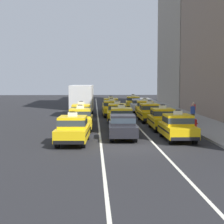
% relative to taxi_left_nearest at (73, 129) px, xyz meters
% --- Properties ---
extents(ground_plane, '(160.00, 160.00, 0.00)m').
position_rel_taxi_left_nearest_xyz_m(ground_plane, '(3.27, -1.61, -0.88)').
color(ground_plane, '#232326').
extents(lane_stripe_left_center, '(0.14, 80.00, 0.01)m').
position_rel_taxi_left_nearest_xyz_m(lane_stripe_left_center, '(1.67, 18.39, -0.87)').
color(lane_stripe_left_center, silver).
rests_on(lane_stripe_left_center, ground).
extents(lane_stripe_center_right, '(0.14, 80.00, 0.01)m').
position_rel_taxi_left_nearest_xyz_m(lane_stripe_center_right, '(4.87, 18.39, -0.87)').
color(lane_stripe_center_right, silver).
rests_on(lane_stripe_center_right, ground).
extents(sidewalk_curb, '(4.00, 90.00, 0.15)m').
position_rel_taxi_left_nearest_xyz_m(sidewalk_curb, '(10.47, 13.39, -0.80)').
color(sidewalk_curb, gray).
rests_on(sidewalk_curb, ground).
extents(taxi_left_nearest, '(2.04, 4.64, 1.96)m').
position_rel_taxi_left_nearest_xyz_m(taxi_left_nearest, '(0.00, 0.00, 0.00)').
color(taxi_left_nearest, black).
rests_on(taxi_left_nearest, ground).
extents(taxi_left_second, '(1.88, 4.58, 1.96)m').
position_rel_taxi_left_nearest_xyz_m(taxi_left_second, '(0.24, 6.46, 0.00)').
color(taxi_left_second, black).
rests_on(taxi_left_second, ground).
extents(taxi_left_third, '(1.82, 4.56, 1.96)m').
position_rel_taxi_left_nearest_xyz_m(taxi_left_third, '(0.13, 11.67, 0.00)').
color(taxi_left_third, black).
rests_on(taxi_left_third, ground).
extents(box_truck_left_fourth, '(2.49, 7.04, 3.27)m').
position_rel_taxi_left_nearest_xyz_m(box_truck_left_fourth, '(0.01, 19.49, 0.90)').
color(box_truck_left_fourth, black).
rests_on(box_truck_left_fourth, ground).
extents(sedan_left_fifth, '(1.92, 4.36, 1.58)m').
position_rel_taxi_left_nearest_xyz_m(sedan_left_fifth, '(0.08, 26.79, -0.03)').
color(sedan_left_fifth, black).
rests_on(sedan_left_fifth, ground).
extents(sedan_center_nearest, '(1.90, 4.36, 1.58)m').
position_rel_taxi_left_nearest_xyz_m(sedan_center_nearest, '(3.12, 1.76, -0.03)').
color(sedan_center_nearest, black).
rests_on(sedan_center_nearest, ground).
extents(taxi_center_second, '(1.98, 4.62, 1.96)m').
position_rel_taxi_left_nearest_xyz_m(taxi_center_second, '(3.40, 6.98, 0.00)').
color(taxi_center_second, black).
rests_on(taxi_center_second, ground).
extents(taxi_center_third, '(1.98, 4.62, 1.96)m').
position_rel_taxi_left_nearest_xyz_m(taxi_center_third, '(3.39, 12.34, 0.00)').
color(taxi_center_third, black).
rests_on(taxi_center_third, ground).
extents(taxi_center_fourth, '(1.88, 4.58, 1.96)m').
position_rel_taxi_left_nearest_xyz_m(taxi_center_fourth, '(3.10, 17.66, 0.00)').
color(taxi_center_fourth, black).
rests_on(taxi_center_fourth, ground).
extents(taxi_center_fifth, '(1.87, 4.58, 1.96)m').
position_rel_taxi_left_nearest_xyz_m(taxi_center_fifth, '(3.26, 23.31, 0.00)').
color(taxi_center_fifth, black).
rests_on(taxi_center_fifth, ground).
extents(taxi_right_nearest, '(1.84, 4.57, 1.96)m').
position_rel_taxi_left_nearest_xyz_m(taxi_right_nearest, '(6.55, 1.04, 0.00)').
color(taxi_right_nearest, black).
rests_on(taxi_right_nearest, ground).
extents(taxi_right_second, '(1.87, 4.58, 1.96)m').
position_rel_taxi_left_nearest_xyz_m(taxi_right_second, '(6.51, 6.36, 0.00)').
color(taxi_right_second, black).
rests_on(taxi_right_second, ground).
extents(taxi_right_third, '(1.84, 4.57, 1.96)m').
position_rel_taxi_left_nearest_xyz_m(taxi_right_third, '(6.36, 12.41, 0.00)').
color(taxi_right_third, black).
rests_on(taxi_right_third, ground).
extents(taxi_right_fourth, '(2.06, 4.65, 1.96)m').
position_rel_taxi_left_nearest_xyz_m(taxi_right_fourth, '(6.59, 17.54, 0.00)').
color(taxi_right_fourth, black).
rests_on(taxi_right_fourth, ground).
extents(sedan_right_fifth, '(1.79, 4.31, 1.58)m').
position_rel_taxi_left_nearest_xyz_m(sedan_right_fifth, '(6.63, 23.26, -0.03)').
color(sedan_right_fifth, black).
rests_on(sedan_right_fifth, ground).
extents(taxi_right_sixth, '(2.03, 4.64, 1.96)m').
position_rel_taxi_left_nearest_xyz_m(taxi_right_sixth, '(6.45, 28.50, 0.00)').
color(taxi_right_sixth, black).
rests_on(taxi_right_sixth, ground).
extents(pedestrian_near_crosswalk, '(0.36, 0.24, 1.59)m').
position_rel_taxi_left_nearest_xyz_m(pedestrian_near_crosswalk, '(10.71, 13.45, 0.07)').
color(pedestrian_near_crosswalk, '#473828').
rests_on(pedestrian_near_crosswalk, sidewalk_curb).
extents(pedestrian_mid_block, '(0.47, 0.24, 1.62)m').
position_rel_taxi_left_nearest_xyz_m(pedestrian_mid_block, '(9.76, 9.98, 0.08)').
color(pedestrian_mid_block, '#473828').
rests_on(pedestrian_mid_block, sidewalk_curb).
extents(fire_hydrant, '(0.36, 0.22, 0.73)m').
position_rel_taxi_left_nearest_xyz_m(fire_hydrant, '(8.95, 5.81, -0.33)').
color(fire_hydrant, red).
rests_on(fire_hydrant, sidewalk_curb).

